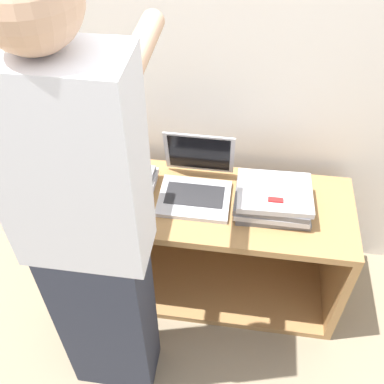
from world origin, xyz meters
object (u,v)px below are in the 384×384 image
(laptop_open, at_px, (196,183))
(person, at_px, (89,237))
(laptop_stack_left, at_px, (117,186))
(laptop_stack_right, at_px, (273,199))

(laptop_open, bearing_deg, person, -116.90)
(laptop_stack_left, height_order, person, person)
(laptop_stack_left, distance_m, person, 0.55)
(laptop_open, height_order, laptop_stack_right, laptop_open)
(laptop_stack_right, bearing_deg, laptop_open, 171.52)
(laptop_stack_right, distance_m, person, 0.82)
(person, bearing_deg, laptop_open, 63.10)
(laptop_open, relative_size, laptop_stack_right, 0.96)
(laptop_open, xyz_separation_m, laptop_stack_left, (-0.34, -0.05, -0.01))
(laptop_stack_left, bearing_deg, laptop_open, 8.82)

